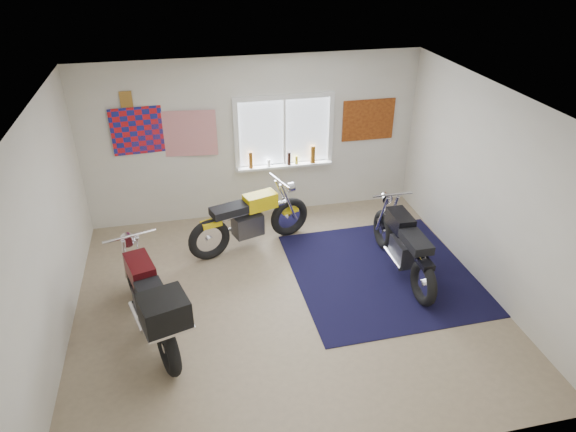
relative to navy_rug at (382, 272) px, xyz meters
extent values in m
plane|color=#9E896B|center=(-1.48, -0.30, -0.01)|extent=(5.50, 5.50, 0.00)
plane|color=white|center=(-1.48, -0.30, 2.69)|extent=(5.50, 5.50, 0.00)
plane|color=silver|center=(-1.48, 2.20, 1.34)|extent=(5.50, 0.00, 5.50)
plane|color=silver|center=(-1.48, -2.80, 1.34)|extent=(5.50, 0.00, 5.50)
plane|color=silver|center=(-4.23, -0.30, 1.34)|extent=(0.00, 5.00, 5.00)
plane|color=silver|center=(1.27, -0.30, 1.34)|extent=(0.00, 5.00, 5.00)
cube|color=black|center=(0.00, 0.00, 0.00)|extent=(2.55, 2.64, 0.01)
cube|color=white|center=(-0.98, 2.18, 1.44)|extent=(1.50, 0.02, 1.10)
cube|color=white|center=(-0.98, 2.17, 2.03)|extent=(1.66, 0.06, 0.08)
cube|color=white|center=(-0.98, 2.17, 0.85)|extent=(1.66, 0.06, 0.08)
cube|color=white|center=(-1.77, 2.17, 1.44)|extent=(0.08, 0.06, 1.10)
cube|color=white|center=(-0.19, 2.17, 1.44)|extent=(0.08, 0.06, 1.10)
cube|color=white|center=(-0.98, 2.17, 1.44)|extent=(0.04, 0.06, 1.10)
cube|color=white|center=(-0.98, 2.11, 0.87)|extent=(1.60, 0.16, 0.04)
cylinder|color=brown|center=(-1.56, 2.10, 1.03)|extent=(0.07, 0.07, 0.28)
cylinder|color=white|center=(-1.26, 2.10, 0.95)|extent=(0.06, 0.06, 0.12)
cylinder|color=black|center=(-0.92, 2.10, 1.00)|extent=(0.06, 0.06, 0.22)
cylinder|color=yellow|center=(-0.79, 2.10, 0.96)|extent=(0.05, 0.05, 0.14)
cylinder|color=brown|center=(-0.51, 2.10, 1.04)|extent=(0.09, 0.09, 0.30)
plane|color=red|center=(-3.18, 2.18, 1.64)|extent=(1.00, 0.07, 1.00)
plane|color=red|center=(-2.53, 2.16, 1.54)|extent=(0.90, 0.09, 0.90)
cube|color=#A87630|center=(-3.38, 2.18, 2.14)|extent=(0.18, 0.02, 0.24)
cube|color=#A54C14|center=(0.47, 2.18, 1.54)|extent=(0.90, 0.03, 0.70)
torus|color=black|center=(-1.08, 1.34, 0.32)|extent=(0.67, 0.32, 0.66)
torus|color=black|center=(-2.39, 0.92, 0.32)|extent=(0.67, 0.32, 0.66)
cylinder|color=white|center=(-1.08, 1.34, 0.32)|extent=(0.13, 0.13, 0.11)
cylinder|color=white|center=(-2.39, 0.92, 0.32)|extent=(0.13, 0.13, 0.11)
cylinder|color=white|center=(-1.74, 1.13, 0.60)|extent=(1.21, 0.46, 0.09)
cube|color=#313134|center=(-1.78, 1.12, 0.39)|extent=(0.51, 0.40, 0.33)
cylinder|color=white|center=(-1.83, 1.27, 0.29)|extent=(0.54, 0.23, 0.07)
cube|color=yellow|center=(-1.57, 1.18, 0.74)|extent=(0.55, 0.39, 0.24)
cube|color=black|center=(-2.07, 1.03, 0.72)|extent=(0.60, 0.43, 0.12)
cube|color=yellow|center=(-2.35, 0.94, 0.58)|extent=(0.33, 0.24, 0.08)
cube|color=yellow|center=(-1.08, 1.34, 0.44)|extent=(0.30, 0.22, 0.05)
cylinder|color=white|center=(-1.25, 1.29, 1.00)|extent=(0.22, 0.59, 0.04)
cylinder|color=white|center=(-1.06, 1.35, 0.84)|extent=(0.14, 0.18, 0.16)
torus|color=black|center=(0.26, 0.66, 0.30)|extent=(0.13, 0.63, 0.62)
torus|color=black|center=(0.27, -0.73, 0.30)|extent=(0.13, 0.63, 0.62)
cylinder|color=white|center=(0.26, 0.66, 0.30)|extent=(0.10, 0.11, 0.11)
cylinder|color=white|center=(0.27, -0.73, 0.30)|extent=(0.10, 0.11, 0.11)
cylinder|color=white|center=(0.27, -0.03, 0.61)|extent=(0.10, 1.25, 0.09)
cube|color=#313134|center=(0.27, -0.08, 0.39)|extent=(0.28, 0.45, 0.34)
cylinder|color=white|center=(0.11, -0.08, 0.29)|extent=(0.07, 0.55, 0.07)
cube|color=black|center=(0.26, 0.15, 0.75)|extent=(0.26, 0.50, 0.24)
cube|color=black|center=(0.27, -0.38, 0.73)|extent=(0.28, 0.55, 0.12)
cube|color=black|center=(0.27, -0.68, 0.59)|extent=(0.16, 0.30, 0.08)
cube|color=black|center=(0.26, 0.66, 0.42)|extent=(0.14, 0.28, 0.05)
cylinder|color=white|center=(0.26, 0.48, 1.00)|extent=(0.61, 0.04, 0.04)
cylinder|color=white|center=(0.26, 0.68, 0.85)|extent=(0.16, 0.10, 0.16)
torus|color=black|center=(-3.44, 0.18, 0.33)|extent=(0.32, 0.70, 0.69)
torus|color=black|center=(-3.03, -1.24, 0.33)|extent=(0.32, 0.70, 0.69)
cylinder|color=white|center=(-3.44, 0.18, 0.33)|extent=(0.13, 0.14, 0.12)
cylinder|color=white|center=(-3.03, -1.24, 0.33)|extent=(0.13, 0.14, 0.12)
cylinder|color=white|center=(-3.23, -0.53, 0.65)|extent=(0.46, 1.30, 0.09)
cube|color=#313134|center=(-3.22, -0.58, 0.42)|extent=(0.42, 0.54, 0.36)
cylinder|color=white|center=(-3.38, -0.63, 0.31)|extent=(0.23, 0.58, 0.07)
cube|color=#400A0D|center=(-3.29, -0.35, 0.80)|extent=(0.41, 0.58, 0.25)
cube|color=black|center=(-3.13, -0.89, 0.77)|extent=(0.45, 0.64, 0.13)
cube|color=#400A0D|center=(-3.04, -1.19, 0.63)|extent=(0.25, 0.35, 0.08)
cube|color=#400A0D|center=(-3.44, 0.18, 0.46)|extent=(0.22, 0.32, 0.05)
cylinder|color=white|center=(-3.39, 0.00, 1.07)|extent=(0.64, 0.22, 0.04)
cylinder|color=white|center=(-3.45, 0.20, 0.90)|extent=(0.19, 0.15, 0.17)
cube|color=black|center=(-3.00, -1.34, 0.92)|extent=(0.58, 0.56, 0.32)
camera|label=1|loc=(-2.63, -5.65, 4.39)|focal=32.00mm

